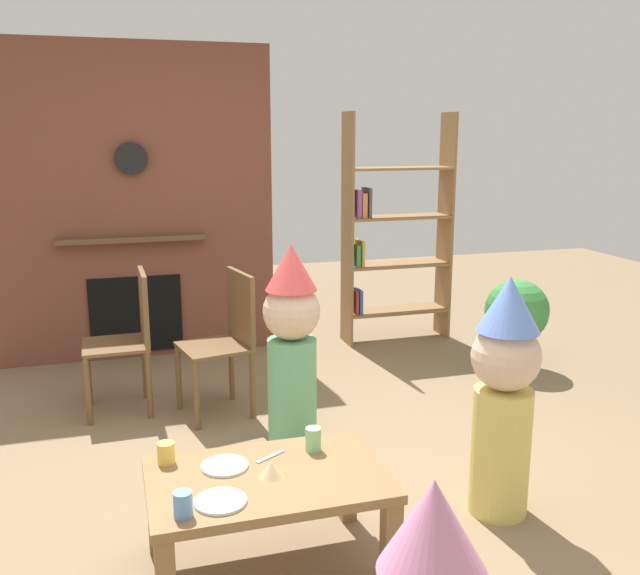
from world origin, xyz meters
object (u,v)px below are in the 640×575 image
object	(u,v)px
paper_cup_center	(166,453)
potted_plant_tall	(517,315)
child_by_the_chairs	(292,341)
paper_plate_rear	(225,466)
paper_cup_near_right	(313,439)
paper_cup_near_left	(183,504)
dining_chair_middle	(228,334)
child_in_pink	(504,391)
paper_plate_front	(221,501)
dining_chair_left	(130,333)
bookshelf	(391,235)
birthday_cake_slice	(271,469)
coffee_table	(268,491)

from	to	relation	value
paper_cup_center	potted_plant_tall	bearing A→B (deg)	31.94
child_by_the_chairs	paper_plate_rear	bearing A→B (deg)	-9.19
paper_cup_near_right	paper_plate_rear	world-z (taller)	paper_cup_near_right
paper_cup_near_left	child_by_the_chairs	xyz separation A→B (m)	(0.74, 1.33, 0.15)
child_by_the_chairs	dining_chair_middle	size ratio (longest dim) A/B	1.28
paper_cup_near_right	dining_chair_middle	distance (m)	1.53
child_in_pink	potted_plant_tall	world-z (taller)	child_in_pink
paper_plate_front	dining_chair_left	world-z (taller)	dining_chair_left
paper_cup_near_left	paper_plate_rear	xyz separation A→B (m)	(0.20, 0.33, -0.04)
bookshelf	dining_chair_middle	world-z (taller)	bookshelf
paper_cup_near_right	dining_chair_middle	xyz separation A→B (m)	(-0.12, 1.52, 0.05)
bookshelf	paper_plate_front	distance (m)	3.60
paper_plate_rear	birthday_cake_slice	size ratio (longest dim) A/B	1.93
paper_plate_rear	dining_chair_middle	xyz separation A→B (m)	(0.27, 1.57, 0.09)
paper_plate_front	birthday_cake_slice	world-z (taller)	birthday_cake_slice
paper_cup_near_left	dining_chair_left	world-z (taller)	dining_chair_left
coffee_table	paper_plate_rear	size ratio (longest dim) A/B	4.90
paper_plate_rear	birthday_cake_slice	world-z (taller)	birthday_cake_slice
paper_cup_center	paper_plate_front	xyz separation A→B (m)	(0.17, -0.38, -0.04)
paper_cup_near_left	paper_plate_rear	bearing A→B (deg)	58.70
paper_cup_center	child_by_the_chairs	size ratio (longest dim) A/B	0.08
bookshelf	paper_cup_near_right	distance (m)	3.10
child_in_pink	dining_chair_middle	size ratio (longest dim) A/B	1.26
coffee_table	dining_chair_middle	world-z (taller)	dining_chair_middle
potted_plant_tall	paper_plate_front	bearing A→B (deg)	-140.84
paper_cup_center	paper_plate_front	distance (m)	0.42
potted_plant_tall	child_in_pink	bearing A→B (deg)	-123.73
child_in_pink	potted_plant_tall	size ratio (longest dim) A/B	1.66
child_by_the_chairs	paper_plate_front	bearing A→B (deg)	-6.02
dining_chair_middle	potted_plant_tall	bearing A→B (deg)	174.06
bookshelf	paper_cup_near_left	world-z (taller)	bookshelf
paper_cup_near_left	child_by_the_chairs	size ratio (longest dim) A/B	0.08
child_in_pink	dining_chair_left	xyz separation A→B (m)	(-1.59, 1.77, -0.09)
child_in_pink	child_by_the_chairs	world-z (taller)	child_by_the_chairs
bookshelf	dining_chair_middle	size ratio (longest dim) A/B	2.11
coffee_table	dining_chair_left	world-z (taller)	dining_chair_left
paper_plate_front	dining_chair_middle	xyz separation A→B (m)	(0.33, 1.84, 0.09)
paper_plate_rear	paper_cup_near_right	bearing A→B (deg)	6.73
paper_plate_rear	paper_cup_center	bearing A→B (deg)	154.78
birthday_cake_slice	potted_plant_tall	distance (m)	2.99
dining_chair_middle	paper_cup_near_left	bearing A→B (deg)	64.54
paper_cup_near_right	potted_plant_tall	size ratio (longest dim) A/B	0.15
paper_cup_center	dining_chair_left	distance (m)	1.67
child_by_the_chairs	dining_chair_middle	bearing A→B (deg)	-135.24
paper_cup_center	potted_plant_tall	world-z (taller)	potted_plant_tall
bookshelf	paper_plate_front	size ratio (longest dim) A/B	9.73
birthday_cake_slice	dining_chair_left	distance (m)	1.96
paper_plate_rear	potted_plant_tall	distance (m)	3.04
paper_plate_rear	child_in_pink	distance (m)	1.29
paper_cup_near_right	paper_plate_rear	xyz separation A→B (m)	(-0.39, -0.05, -0.05)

